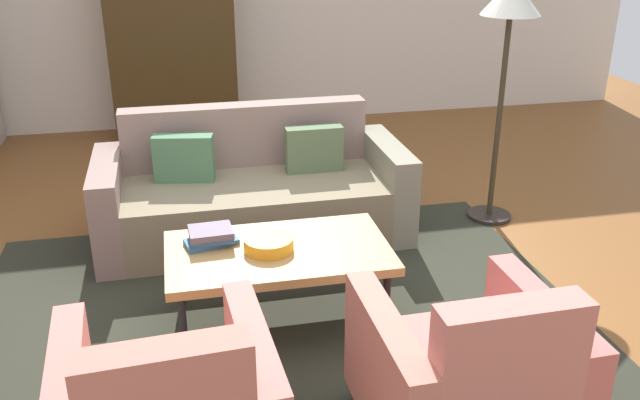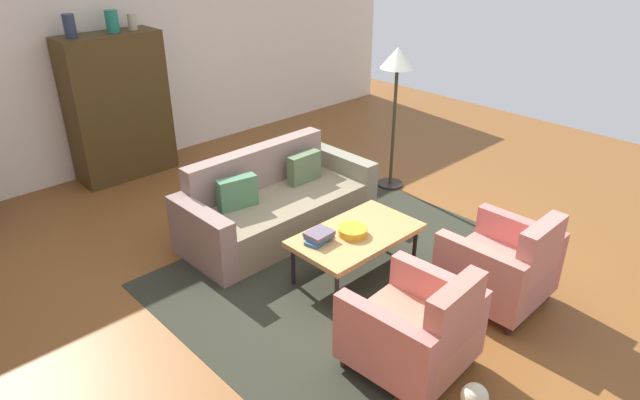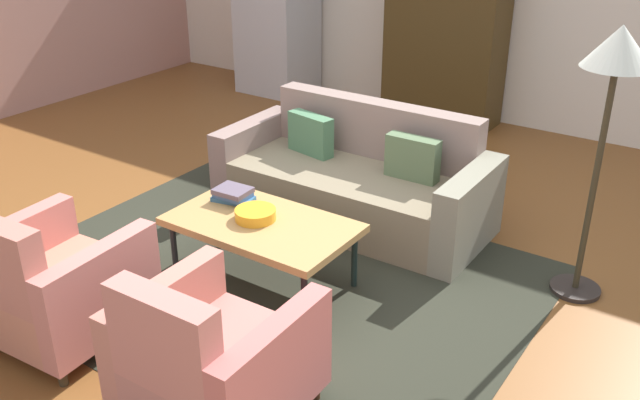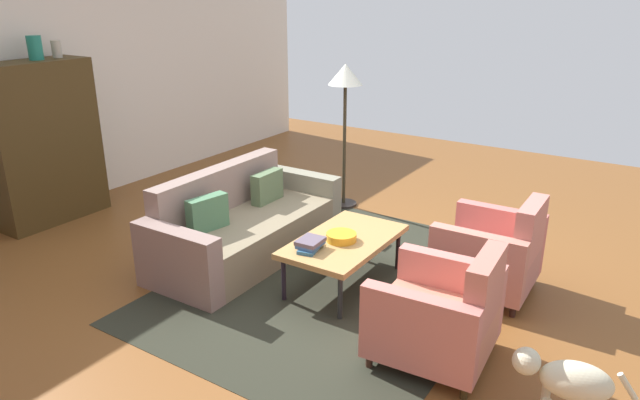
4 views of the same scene
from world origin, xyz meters
The scene contains 14 objects.
ground_plane centered at (0.00, 0.00, 0.00)m, with size 10.95×10.95×0.00m, color brown.
wall_back centered at (0.00, 3.78, 1.40)m, with size 9.12×0.12×2.80m, color silver.
area_rug centered at (-0.07, -0.18, 0.00)m, with size 3.40×2.60×0.01m, color #292A20.
couch centered at (-0.07, 0.96, 0.29)m, with size 2.11×0.91×0.86m.
coffee_table centered at (-0.07, -0.23, 0.41)m, with size 1.20×0.70×0.45m.
armchair_left centered at (-0.66, -1.39, 0.34)m, with size 0.85×0.85×0.88m.
armchair_right centered at (0.53, -1.39, 0.34)m, with size 0.82×0.82×0.88m.
fruit_bowl centered at (-0.12, -0.23, 0.48)m, with size 0.27×0.27×0.07m, color orange.
book_stack centered at (-0.42, -0.10, 0.49)m, with size 0.30×0.20×0.09m.
cabinet centered at (-0.53, 3.44, 0.90)m, with size 1.20×0.51×1.80m.
vase_tall centered at (-0.93, 3.43, 1.93)m, with size 0.13×0.13×0.26m, color #27314C.
vase_round centered at (-0.43, 3.43, 1.93)m, with size 0.15×0.15×0.26m, color #1D7560.
vase_small centered at (-0.18, 3.43, 1.89)m, with size 0.11×0.11×0.19m, color #ACA28E.
floor_lamp centered at (1.68, 0.81, 1.44)m, with size 0.40×0.40×1.72m.
Camera 2 is at (-3.35, -3.19, 3.01)m, focal length 31.33 mm.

